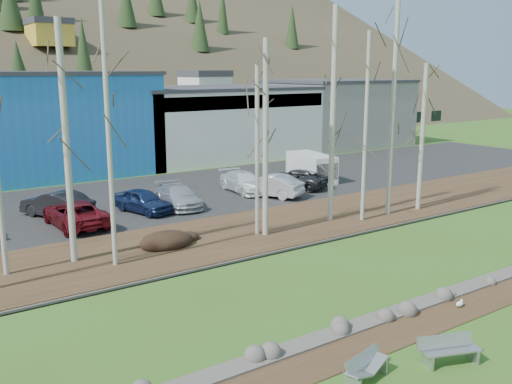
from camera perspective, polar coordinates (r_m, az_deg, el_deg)
ground at (r=20.84m, az=23.47°, el=-12.92°), size 200.00×200.00×0.00m
dirt_strip at (r=21.87m, az=18.74°, el=-11.28°), size 80.00×1.80×0.03m
near_bank_rocks at (r=22.43m, az=16.66°, el=-10.58°), size 80.00×0.80×0.50m
river at (r=24.97m, az=9.27°, el=-7.83°), size 80.00×8.00×0.90m
far_bank_rocks at (r=27.89m, az=3.41°, el=-5.53°), size 80.00×0.80×0.46m
far_bank at (r=30.33m, az=-0.32°, el=-3.89°), size 80.00×7.00×0.15m
parking_lot at (r=39.18m, az=-9.03°, el=-0.34°), size 80.00×14.00×0.14m
building_blue at (r=49.85m, az=-22.62°, el=6.30°), size 20.40×12.24×8.30m
building_white at (r=56.49m, az=-4.35°, el=7.03°), size 18.36×12.24×6.80m
building_grey at (r=66.00m, az=7.82°, el=7.92°), size 14.28×12.24×7.30m
bench_intact at (r=18.21m, az=18.73°, el=-14.72°), size 1.84×1.11×0.89m
bench_damaged at (r=16.84m, az=10.88°, el=-16.86°), size 1.72×0.89×0.73m
seagull at (r=22.31m, az=19.70°, el=-10.47°), size 0.40×0.19×0.29m
dirt_mound at (r=27.85m, az=-8.95°, el=-4.80°), size 2.66×1.87×0.52m
birch_2 at (r=25.60m, az=-18.45°, el=4.57°), size 0.28×0.28×10.43m
birch_3 at (r=24.50m, az=-14.53°, el=5.54°), size 0.21×0.21×11.32m
birch_4 at (r=28.42m, az=0.96°, el=5.27°), size 0.29×0.29×9.81m
birch_5 at (r=28.59m, az=0.12°, el=4.08°), size 0.21×0.21×8.58m
birch_6 at (r=31.83m, az=10.91°, el=6.27°), size 0.21×0.21×10.32m
birch_7 at (r=31.58m, az=7.68°, el=7.54°), size 0.30×0.30×11.65m
birch_8 at (r=35.34m, az=16.28°, el=5.22°), size 0.27×0.27×8.67m
birch_9 at (r=33.49m, az=13.54°, el=8.35°), size 0.26×0.26×12.55m
car_1 at (r=34.57m, az=-19.26°, el=-1.16°), size 3.48×4.85×1.52m
car_2 at (r=32.27m, az=-17.64°, el=-2.06°), size 2.51×5.20×1.43m
car_3 at (r=35.43m, az=-7.78°, el=-0.40°), size 2.52×4.87×1.35m
car_4 at (r=34.42m, az=-11.21°, el=-0.87°), size 2.70×4.37×1.39m
car_5 at (r=37.97m, az=1.38°, el=0.67°), size 3.31×4.78×1.49m
car_6 at (r=40.74m, az=3.81°, el=1.32°), size 4.04×5.26×1.33m
car_7 at (r=39.38m, az=-1.23°, el=1.00°), size 2.32×4.88×1.37m
van_white at (r=43.49m, az=5.68°, el=2.45°), size 2.68×4.88×2.02m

